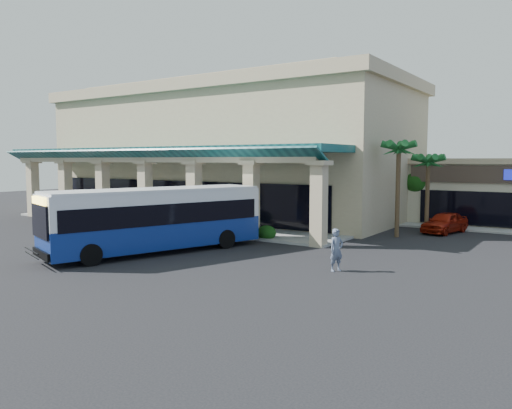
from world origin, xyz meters
The scene contains 10 objects.
ground centered at (0.00, 0.00, 0.00)m, with size 110.00×110.00×0.00m, color black.
main_building centered at (-8.00, 16.00, 5.67)m, with size 30.80×14.80×11.35m, color tan, non-canonical shape.
arcade centered at (-8.00, 6.80, 2.85)m, with size 30.00×6.20×5.70m, color #09373A, non-canonical shape.
palm_0 centered at (8.50, 11.00, 3.30)m, with size 2.40×2.40×6.60m, color #165422, non-canonical shape.
palm_1 centered at (9.50, 14.00, 2.90)m, with size 2.40×2.40×5.80m, color #165422, non-canonical shape.
palm_2 centered at (-22.50, 6.50, 3.10)m, with size 2.40×2.40×6.20m, color #165422, non-canonical shape.
broadleaf_tree centered at (7.50, 19.00, 2.41)m, with size 2.60×2.60×4.81m, color #11390D, non-canonical shape.
transit_bus centered at (-0.21, -1.00, 1.66)m, with size 2.77×11.92×3.33m, color navy, non-canonical shape.
pedestrian centered at (9.39, 0.16, 0.92)m, with size 0.67×0.44×1.85m, color slate.
car_silver centered at (10.54, 14.48, 0.70)m, with size 1.65×4.10×1.40m, color #9C1D0C.
Camera 1 is at (18.31, -19.40, 4.80)m, focal length 35.00 mm.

